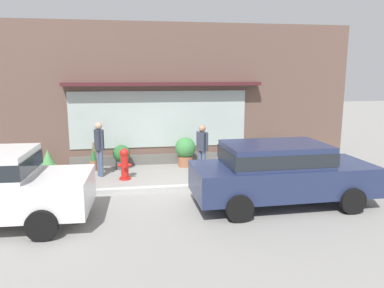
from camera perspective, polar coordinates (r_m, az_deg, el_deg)
name	(u,v)px	position (r m, az deg, el deg)	size (l,w,h in m)	color
ground_plane	(174,188)	(10.87, -2.77, -6.72)	(60.00, 60.00, 0.00)	gray
curb_strip	(175,188)	(10.66, -2.65, -6.73)	(14.00, 0.24, 0.12)	#B2B2AD
storefront	(163,96)	(13.56, -4.42, 7.39)	(14.00, 0.81, 5.03)	brown
fire_hydrant	(125,164)	(11.75, -10.32, -2.98)	(0.41, 0.38, 0.99)	red
pedestrian_with_handbag	(99,145)	(12.18, -14.09, -0.13)	(0.40, 0.57, 1.76)	#475675
pedestrian_passerby	(202,146)	(11.96, 1.57, -0.31)	(0.35, 0.41, 1.64)	#475675
parked_car_navy	(279,170)	(9.52, 13.28, -3.94)	(4.51, 2.04, 1.58)	navy
potted_plant_doorstep	(48,161)	(13.40, -21.25, -2.47)	(0.51, 0.51, 0.76)	#B7B2A3
potted_plant_trailing_edge	(185,150)	(13.18, -1.03, -0.98)	(0.73, 0.73, 1.04)	#9E6042
potted_plant_window_left	(263,151)	(14.18, 10.90, -1.01)	(0.64, 0.64, 0.77)	#9E6042
potted_plant_corner_tall	(122,156)	(13.07, -10.75, -1.77)	(0.59, 0.59, 0.84)	#4C4C51
potted_plant_low_front	(289,156)	(14.21, 14.66, -1.83)	(0.27, 0.27, 0.47)	#4C4C51
potted_plant_by_entrance	(93,158)	(13.06, -14.92, -2.15)	(0.25, 0.25, 0.89)	#9E6042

